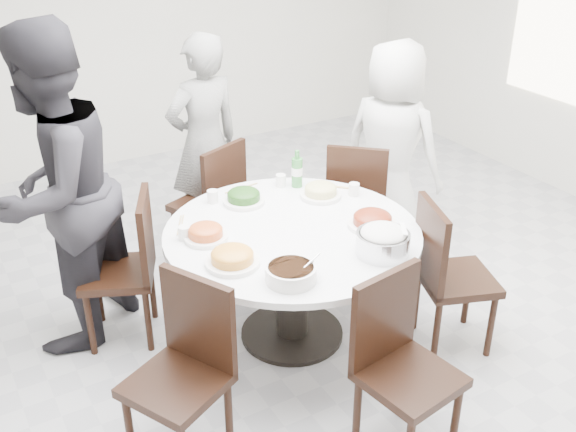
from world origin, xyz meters
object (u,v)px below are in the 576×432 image
chair_se (457,276)px  diner_middle (204,144)px  chair_n (206,202)px  diner_left (54,193)px  diner_right (391,149)px  beverage_bottle (297,169)px  chair_ne (358,199)px  chair_s (410,374)px  soup_bowl (291,273)px  chair_nw (118,270)px  rice_bowl (383,244)px  chair_sw (176,381)px  dining_table (292,284)px

chair_se → diner_middle: size_ratio=0.58×
chair_n → diner_left: diner_left is taller
diner_right → diner_left: 2.39m
chair_n → beverage_bottle: beverage_bottle is taller
beverage_bottle → diner_left: bearing=172.4°
chair_ne → chair_s: bearing=104.1°
diner_right → soup_bowl: diner_right is taller
chair_ne → chair_s: 1.92m
soup_bowl → beverage_bottle: 1.15m
chair_nw → rice_bowl: chair_nw is taller
diner_middle → diner_left: (-1.21, -0.66, 0.16)m
chair_sw → diner_middle: diner_middle is taller
dining_table → chair_nw: bearing=149.7°
chair_s → chair_se: size_ratio=1.00×
diner_middle → chair_se: bearing=104.2°
diner_left → rice_bowl: (1.45, -1.19, -0.16)m
dining_table → chair_s: 1.09m
diner_left → soup_bowl: (0.88, -1.17, -0.18)m
dining_table → diner_left: bearing=148.4°
chair_n → chair_sw: (-0.90, -1.68, 0.00)m
dining_table → chair_se: size_ratio=1.58×
chair_se → diner_left: (-1.97, 1.25, 0.50)m
chair_nw → rice_bowl: 1.60m
diner_left → chair_s: bearing=83.0°
diner_middle → diner_left: diner_left is taller
chair_ne → chair_s: (-0.90, -1.70, 0.00)m
chair_se → diner_left: diner_left is taller
dining_table → diner_right: diner_right is taller
chair_sw → chair_se: 1.79m
chair_nw → soup_bowl: 1.21m
chair_ne → diner_right: size_ratio=0.60×
diner_middle → rice_bowl: 1.86m
diner_left → rice_bowl: 1.88m
chair_se → diner_right: diner_right is taller
chair_s → diner_middle: bearing=80.2°
chair_se → diner_left: bearing=77.4°
dining_table → soup_bowl: bearing=-121.2°
chair_n → rice_bowl: (0.36, -1.59, 0.34)m
chair_n → chair_nw: 1.02m
chair_ne → diner_middle: diner_middle is taller
diner_left → beverage_bottle: size_ratio=7.73×
dining_table → beverage_bottle: beverage_bottle is taller
chair_n → beverage_bottle: (0.40, -0.60, 0.40)m
beverage_bottle → chair_n: bearing=123.9°
chair_n → chair_se: (0.88, -1.66, 0.00)m
dining_table → soup_bowl: size_ratio=5.67×
chair_sw → rice_bowl: (1.26, 0.09, 0.34)m
dining_table → rice_bowl: size_ratio=5.13×
chair_ne → rice_bowl: 1.29m
chair_se → chair_sw: bearing=110.7°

